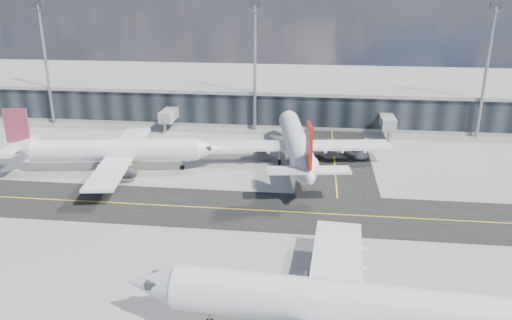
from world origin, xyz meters
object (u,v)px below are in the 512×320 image
object	(u,v)px
airliner_redtail	(296,143)
baggage_tug	(125,167)
airliner_near	(354,306)
airliner_af	(112,150)
service_van	(357,152)

from	to	relation	value
airliner_redtail	baggage_tug	xyz separation A→B (m)	(-30.63, -8.30, -3.15)
airliner_redtail	airliner_near	world-z (taller)	airliner_near
airliner_redtail	baggage_tug	bearing A→B (deg)	-173.24
airliner_af	airliner_near	xyz separation A→B (m)	(40.54, -42.34, 0.41)
airliner_af	airliner_redtail	bearing A→B (deg)	93.92
baggage_tug	service_van	world-z (taller)	baggage_tug
airliner_near	airliner_af	bearing A→B (deg)	47.30
airliner_near	airliner_redtail	bearing A→B (deg)	12.07
airliner_af	baggage_tug	world-z (taller)	airliner_af
airliner_near	service_van	xyz separation A→B (m)	(4.32, 55.98, -3.51)
airliner_near	baggage_tug	bearing A→B (deg)	46.08
airliner_redtail	airliner_near	distance (m)	50.37
baggage_tug	service_van	size ratio (longest dim) A/B	0.57
airliner_near	service_van	world-z (taller)	airliner_near
airliner_redtail	service_van	size ratio (longest dim) A/B	7.35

